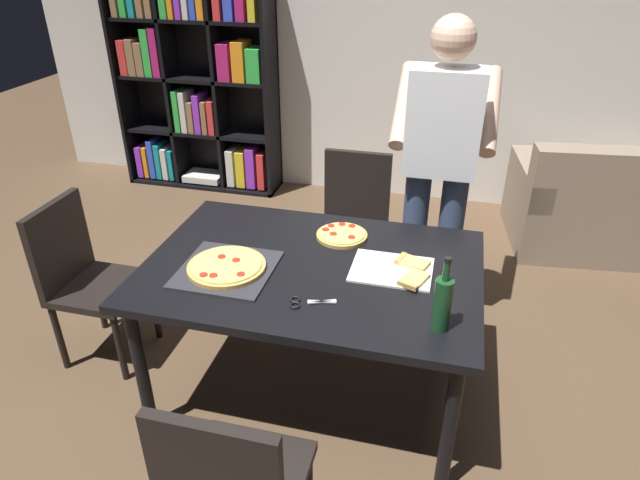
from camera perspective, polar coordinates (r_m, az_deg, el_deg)
ground_plane at (r=3.01m, az=-0.73°, el=-14.83°), size 12.00×12.00×0.00m
back_wall at (r=4.77m, az=7.76°, el=20.65°), size 6.40×0.10×2.80m
dining_table at (r=2.58m, az=-0.82°, el=-3.94°), size 1.52×1.05×0.75m
chair_far_side at (r=3.52m, az=3.44°, el=2.52°), size 0.42×0.42×0.90m
chair_left_end at (r=3.18m, az=-23.10°, el=-3.11°), size 0.42×0.42×0.90m
couch at (r=4.64m, az=29.72°, el=2.55°), size 1.78×1.04×0.85m
bookshelf at (r=5.10m, az=-12.57°, el=16.17°), size 1.40×0.35×1.95m
person_serving_pizza at (r=3.07m, az=12.17°, el=7.76°), size 0.55×0.54×1.75m
pepperoni_pizza_on_tray at (r=2.53m, az=-9.55°, el=-2.79°), size 0.41×0.41×0.04m
pizza_slices_on_towel at (r=2.51m, az=8.07°, el=-3.07°), size 0.36×0.30×0.03m
wine_bottle at (r=2.14m, az=12.45°, el=-6.30°), size 0.07×0.07×0.32m
kitchen_scissors at (r=2.29m, az=-1.57°, el=-6.39°), size 0.20×0.11×0.01m
second_pizza_plain at (r=2.77m, az=2.25°, el=0.53°), size 0.25×0.25×0.03m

